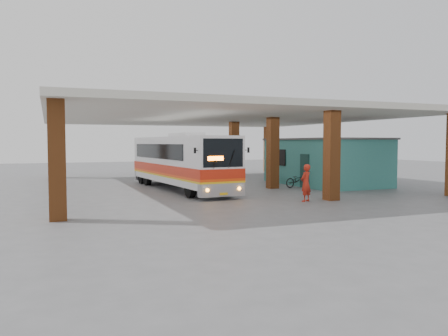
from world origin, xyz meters
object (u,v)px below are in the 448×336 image
coach_bus (180,162)px  pedestrian (306,183)px  red_chair (271,179)px  motorcycle (298,180)px

coach_bus → pedestrian: 8.49m
coach_bus → red_chair: (6.73, 1.05, -1.33)m
motorcycle → red_chair: 2.71m
pedestrian → motorcycle: bearing=-144.3°
coach_bus → red_chair: bearing=3.9°
coach_bus → motorcycle: size_ratio=6.39×
motorcycle → pedestrian: 6.63m
pedestrian → red_chair: bearing=-133.7°
motorcycle → red_chair: size_ratio=2.47×
motorcycle → pedestrian: pedestrian is taller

